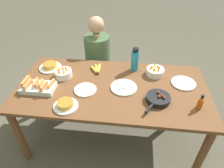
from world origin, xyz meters
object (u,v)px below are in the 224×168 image
banana_bunch (97,69)px  frittata_plate_center (65,105)px  skillet (158,99)px  fruit_bowl_mango (63,73)px  water_bottle (135,60)px  empty_plate_far_left (183,83)px  empty_plate_near_front (124,87)px  frittata_plate_side (50,66)px  hot_sauce_bottle (200,102)px  melon_tray (38,87)px  empty_plate_far_right (85,90)px  person_figure (98,67)px  fruit_bowl_citrus (155,71)px

banana_bunch → frittata_plate_center: 0.61m
skillet → fruit_bowl_mango: size_ratio=1.79×
water_bottle → empty_plate_far_left: bearing=-21.7°
frittata_plate_center → empty_plate_near_front: size_ratio=0.84×
frittata_plate_side → empty_plate_far_left: bearing=-4.9°
skillet → water_bottle: (-0.22, 0.48, 0.10)m
frittata_plate_center → fruit_bowl_mango: bearing=109.2°
banana_bunch → skillet: (0.62, -0.42, 0.01)m
skillet → frittata_plate_side: 1.21m
empty_plate_near_front → fruit_bowl_mango: size_ratio=1.47×
empty_plate_near_front → empty_plate_far_left: 0.60m
banana_bunch → hot_sauce_bottle: (0.97, -0.47, 0.05)m
frittata_plate_side → hot_sauce_bottle: (1.48, -0.45, 0.04)m
skillet → empty_plate_far_left: 0.39m
water_bottle → melon_tray: bearing=-153.5°
hot_sauce_bottle → empty_plate_far_right: bearing=173.3°
banana_bunch → melon_tray: melon_tray is taller
water_bottle → person_figure: size_ratio=0.22×
banana_bunch → water_bottle: (0.40, 0.06, 0.10)m
melon_tray → fruit_bowl_citrus: size_ratio=1.69×
frittata_plate_side → frittata_plate_center: bearing=-58.6°
hot_sauce_bottle → banana_bunch: bearing=154.3°
empty_plate_far_right → fruit_bowl_citrus: 0.75m
empty_plate_far_left → skillet: bearing=-133.8°
empty_plate_far_right → person_figure: (-0.02, 0.80, -0.26)m
skillet → fruit_bowl_citrus: size_ratio=1.69×
fruit_bowl_citrus → person_figure: size_ratio=0.16×
skillet → empty_plate_far_right: 0.68m
empty_plate_near_front → fruit_bowl_mango: bearing=169.4°
hot_sauce_bottle → fruit_bowl_citrus: bearing=127.2°
frittata_plate_side → empty_plate_far_left: size_ratio=1.00×
skillet → person_figure: bearing=-111.0°
skillet → frittata_plate_side: (-1.14, 0.40, -0.00)m
empty_plate_far_right → frittata_plate_side: bearing=144.5°
frittata_plate_center → empty_plate_far_left: bearing=22.8°
empty_plate_far_right → water_bottle: bearing=42.1°
skillet → empty_plate_far_right: (-0.67, 0.07, -0.02)m
person_figure → empty_plate_far_right: bearing=-88.2°
melon_tray → fruit_bowl_citrus: 1.18m
banana_bunch → empty_plate_far_right: 0.35m
banana_bunch → empty_plate_near_front: 0.41m
skillet → empty_plate_far_left: size_ratio=1.29×
melon_tray → empty_plate_far_left: size_ratio=1.30×
empty_plate_far_right → fruit_bowl_mango: (-0.27, 0.20, 0.03)m
frittata_plate_side → hot_sauce_bottle: 1.55m
hot_sauce_bottle → person_figure: 1.43m
fruit_bowl_mango → water_bottle: (0.72, 0.21, 0.08)m
frittata_plate_center → fruit_bowl_citrus: (0.79, 0.58, 0.02)m
fruit_bowl_mango → banana_bunch: bearing=25.2°
empty_plate_far_right → hot_sauce_bottle: size_ratio=1.43×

